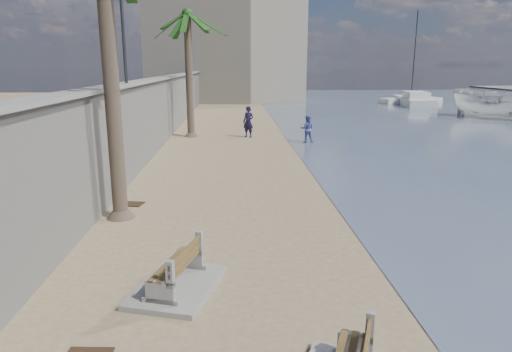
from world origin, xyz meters
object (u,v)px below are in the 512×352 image
palm_back (187,15)px  sailboat_west (411,100)px  bench_far (177,272)px  person_a (248,120)px  person_b (307,128)px  boat_cruiser (500,102)px  yacht_far (413,101)px

palm_back → sailboat_west: (23.05, 24.37, -6.73)m
bench_far → person_a: person_a is taller
sailboat_west → person_b: bearing=-121.2°
bench_far → person_b: size_ratio=1.38×
boat_cruiser → yacht_far: boat_cruiser is taller
bench_far → boat_cruiser: boat_cruiser is taller
person_b → sailboat_west: sailboat_west is taller
yacht_far → bench_far: bearing=162.3°
boat_cruiser → sailboat_west: bearing=54.3°
palm_back → sailboat_west: size_ratio=0.78×
person_b → palm_back: bearing=-11.3°
person_a → bench_far: bearing=-64.6°
yacht_far → sailboat_west: 2.23m
palm_back → person_b: bearing=-20.3°
palm_back → yacht_far: (22.47, 22.22, -6.70)m
person_a → yacht_far: bearing=81.4°
person_a → person_b: size_ratio=1.26×
yacht_far → sailboat_west: bearing=-6.2°
person_b → sailboat_west: size_ratio=0.17×
bench_far → yacht_far: bearing=63.4°
person_a → sailboat_west: sailboat_west is taller
boat_cruiser → person_b: bearing=171.8°
palm_back → person_a: 6.93m
person_b → yacht_far: person_b is taller
palm_back → person_a: palm_back is taller
bench_far → boat_cruiser: (22.95, 28.53, 0.94)m
palm_back → person_b: 9.49m
bench_far → sailboat_west: 49.02m
person_b → yacht_far: bearing=-113.4°
person_a → boat_cruiser: 22.93m
bench_far → person_b: 17.95m
sailboat_west → bench_far: bearing=-116.1°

